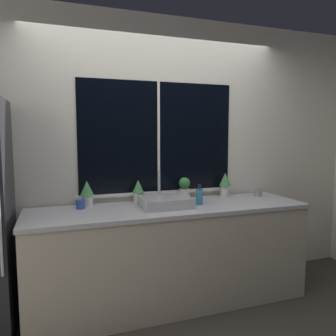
{
  "coord_description": "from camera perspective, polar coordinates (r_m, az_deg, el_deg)",
  "views": [
    {
      "loc": [
        -0.97,
        -2.41,
        1.56
      ],
      "look_at": [
        -0.03,
        0.33,
        1.26
      ],
      "focal_mm": 35.0,
      "sensor_mm": 36.0,
      "label": 1
    }
  ],
  "objects": [
    {
      "name": "mug_grey",
      "position": [
        3.57,
        15.39,
        -4.03
      ],
      "size": [
        0.08,
        0.08,
        0.09
      ],
      "color": "gray",
      "rests_on": "counter"
    },
    {
      "name": "potted_plant_far_right",
      "position": [
        3.47,
        9.91,
        -2.62
      ],
      "size": [
        0.12,
        0.12,
        0.25
      ],
      "color": "silver",
      "rests_on": "counter"
    },
    {
      "name": "wall_right",
      "position": [
        5.1,
        20.94,
        3.29
      ],
      "size": [
        0.06,
        7.0,
        2.7
      ],
      "color": "silver",
      "rests_on": "ground_plane"
    },
    {
      "name": "mug_blue",
      "position": [
        2.98,
        -14.99,
        -6.1
      ],
      "size": [
        0.08,
        0.08,
        0.08
      ],
      "color": "#3351AD",
      "rests_on": "counter"
    },
    {
      "name": "potted_plant_center_left",
      "position": [
        3.13,
        -5.21,
        -3.9
      ],
      "size": [
        0.11,
        0.11,
        0.22
      ],
      "color": "silver",
      "rests_on": "counter"
    },
    {
      "name": "potted_plant_center_right",
      "position": [
        3.28,
        2.89,
        -3.5
      ],
      "size": [
        0.11,
        0.11,
        0.22
      ],
      "color": "silver",
      "rests_on": "counter"
    },
    {
      "name": "soap_bottle",
      "position": [
        3.05,
        5.49,
        -4.89
      ],
      "size": [
        0.06,
        0.06,
        0.19
      ],
      "color": "teal",
      "rests_on": "counter"
    },
    {
      "name": "ground_plane",
      "position": [
        3.03,
        2.75,
        -24.98
      ],
      "size": [
        14.0,
        14.0,
        0.0
      ],
      "primitive_type": "plane",
      "color": "#38332D"
    },
    {
      "name": "counter",
      "position": [
        3.11,
        0.46,
        -14.83
      ],
      "size": [
        2.52,
        0.68,
        0.91
      ],
      "color": "#B2A893",
      "rests_on": "ground_plane"
    },
    {
      "name": "wall_back",
      "position": [
        3.29,
        -1.85,
        2.38
      ],
      "size": [
        8.0,
        0.09,
        2.7
      ],
      "color": "silver",
      "rests_on": "ground_plane"
    },
    {
      "name": "sink",
      "position": [
        2.95,
        -0.42,
        -5.91
      ],
      "size": [
        0.44,
        0.38,
        0.31
      ],
      "color": "#ADADB2",
      "rests_on": "counter"
    },
    {
      "name": "potted_plant_far_left",
      "position": [
        3.06,
        -13.93,
        -4.19
      ],
      "size": [
        0.12,
        0.12,
        0.23
      ],
      "color": "silver",
      "rests_on": "counter"
    }
  ]
}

